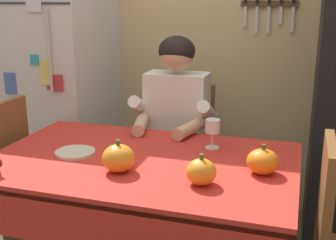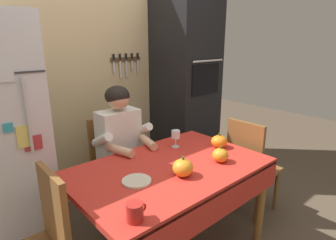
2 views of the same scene
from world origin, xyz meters
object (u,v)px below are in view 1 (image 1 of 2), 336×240
Objects in this scene: dining_table at (140,177)px; pumpkin_medium at (201,172)px; pumpkin_small at (118,158)px; pumpkin_large at (263,161)px; refrigerator at (57,80)px; serving_tray at (75,153)px; chair_behind_person at (182,151)px; wine_glass at (213,128)px; seated_person at (174,125)px.

pumpkin_medium reaches higher than dining_table.
pumpkin_large is at bearing 15.36° from pumpkin_small.
pumpkin_large is at bearing 1.13° from dining_table.
refrigerator is 9.56× the size of serving_tray.
serving_tray is at bearing -110.23° from chair_behind_person.
pumpkin_small is at bearing -91.03° from chair_behind_person.
chair_behind_person is (0.93, -0.09, -0.39)m from refrigerator.
pumpkin_medium is at bearing -3.97° from pumpkin_small.
refrigerator is at bearing 137.09° from dining_table.
pumpkin_medium is at bearing -13.80° from serving_tray.
refrigerator reaches higher than wine_glass.
pumpkin_medium is (1.28, -1.06, -0.11)m from refrigerator.
pumpkin_large is 0.95× the size of pumpkin_small.
serving_tray is at bearing -54.89° from refrigerator.
refrigerator is 1.01m from chair_behind_person.
dining_table is at bearing -88.14° from seated_person.
chair_behind_person reaches higher than wine_glass.
refrigerator is 1.11m from serving_tray.
dining_table is 0.21m from pumpkin_small.
refrigerator is 1.94× the size of chair_behind_person.
pumpkin_large is at bearing -54.13° from chair_behind_person.
pumpkin_medium is (-0.22, -0.19, -0.00)m from pumpkin_large.
chair_behind_person is 4.94× the size of serving_tray.
chair_behind_person reaches higher than dining_table.
wine_glass reaches higher than dining_table.
chair_behind_person is 0.99m from pumpkin_small.
pumpkin_large is at bearing -30.25° from refrigerator.
pumpkin_small is (-0.36, 0.03, 0.01)m from pumpkin_medium.
pumpkin_medium is (0.35, -0.97, 0.28)m from chair_behind_person.
serving_tray reaches higher than dining_table.
chair_behind_person is 0.89m from serving_tray.
dining_table is 0.33m from serving_tray.
wine_glass is at bearing 96.11° from pumpkin_medium.
chair_behind_person reaches higher than serving_tray.
pumpkin_large reaches higher than serving_tray.
refrigerator is at bearing 149.75° from pumpkin_large.
wine_glass is 0.78× the size of serving_tray.
chair_behind_person is at bearing 109.70° from pumpkin_medium.
seated_person is at bearing 88.71° from pumpkin_small.
wine_glass reaches higher than serving_tray.
dining_table is 1.12× the size of seated_person.
pumpkin_small is (0.91, -1.03, -0.10)m from refrigerator.
refrigerator is 14.22× the size of pumpkin_medium.
seated_person reaches higher than dining_table.
dining_table is 9.98× the size of pumpkin_small.
pumpkin_small reaches higher than pumpkin_medium.
dining_table is 0.61m from seated_person.
pumpkin_medium is (0.35, -0.78, 0.06)m from seated_person.
dining_table is 9.58× the size of wine_glass.
refrigerator is 1.73m from pumpkin_large.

